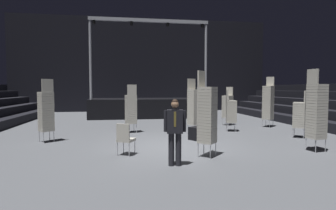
{
  "coord_description": "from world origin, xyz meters",
  "views": [
    {
      "loc": [
        -1.59,
        -9.15,
        1.97
      ],
      "look_at": [
        -0.14,
        0.17,
        1.4
      ],
      "focal_mm": 29.5,
      "sensor_mm": 36.0,
      "label": 1
    }
  ],
  "objects_px": {
    "man_with_tie": "(175,128)",
    "chair_stack_mid_right": "(228,106)",
    "chair_stack_mid_left": "(46,111)",
    "chair_stack_front_left": "(207,114)",
    "equipment_road_case": "(202,133)",
    "chair_stack_front_right": "(231,111)",
    "chair_stack_rear_left": "(316,111)",
    "loose_chair_near_man": "(125,137)",
    "chair_stack_mid_centre": "(131,109)",
    "chair_stack_aisle_left": "(268,102)",
    "chair_stack_rear_centre": "(300,114)",
    "stage_riser": "(149,107)",
    "chair_stack_rear_right": "(194,106)"
  },
  "relations": [
    {
      "from": "chair_stack_front_left",
      "to": "chair_stack_rear_centre",
      "type": "height_order",
      "value": "chair_stack_front_left"
    },
    {
      "from": "chair_stack_mid_left",
      "to": "chair_stack_rear_centre",
      "type": "relative_size",
      "value": 1.23
    },
    {
      "from": "chair_stack_front_left",
      "to": "chair_stack_mid_centre",
      "type": "bearing_deg",
      "value": -114.71
    },
    {
      "from": "chair_stack_mid_right",
      "to": "loose_chair_near_man",
      "type": "height_order",
      "value": "chair_stack_mid_right"
    },
    {
      "from": "chair_stack_front_left",
      "to": "chair_stack_aisle_left",
      "type": "distance_m",
      "value": 7.3
    },
    {
      "from": "chair_stack_rear_right",
      "to": "equipment_road_case",
      "type": "distance_m",
      "value": 1.6
    },
    {
      "from": "equipment_road_case",
      "to": "stage_riser",
      "type": "bearing_deg",
      "value": 98.53
    },
    {
      "from": "chair_stack_rear_left",
      "to": "equipment_road_case",
      "type": "height_order",
      "value": "chair_stack_rear_left"
    },
    {
      "from": "chair_stack_mid_left",
      "to": "chair_stack_aisle_left",
      "type": "distance_m",
      "value": 10.35
    },
    {
      "from": "chair_stack_mid_right",
      "to": "chair_stack_aisle_left",
      "type": "height_order",
      "value": "chair_stack_aisle_left"
    },
    {
      "from": "chair_stack_mid_right",
      "to": "chair_stack_rear_left",
      "type": "height_order",
      "value": "chair_stack_rear_left"
    },
    {
      "from": "chair_stack_rear_right",
      "to": "loose_chair_near_man",
      "type": "xyz_separation_m",
      "value": [
        -2.95,
        -3.4,
        -0.66
      ]
    },
    {
      "from": "chair_stack_mid_left",
      "to": "chair_stack_rear_centre",
      "type": "height_order",
      "value": "chair_stack_mid_left"
    },
    {
      "from": "chair_stack_mid_centre",
      "to": "chair_stack_mid_right",
      "type": "bearing_deg",
      "value": 3.7
    },
    {
      "from": "chair_stack_front_right",
      "to": "chair_stack_mid_right",
      "type": "height_order",
      "value": "chair_stack_mid_right"
    },
    {
      "from": "man_with_tie",
      "to": "chair_stack_mid_right",
      "type": "xyz_separation_m",
      "value": [
        4.18,
        7.23,
        0.07
      ]
    },
    {
      "from": "stage_riser",
      "to": "chair_stack_front_left",
      "type": "height_order",
      "value": "stage_riser"
    },
    {
      "from": "chair_stack_rear_left",
      "to": "chair_stack_aisle_left",
      "type": "distance_m",
      "value": 5.48
    },
    {
      "from": "man_with_tie",
      "to": "equipment_road_case",
      "type": "bearing_deg",
      "value": -106.82
    },
    {
      "from": "man_with_tie",
      "to": "chair_stack_aisle_left",
      "type": "xyz_separation_m",
      "value": [
        5.96,
        6.24,
        0.32
      ]
    },
    {
      "from": "chair_stack_mid_left",
      "to": "chair_stack_rear_left",
      "type": "xyz_separation_m",
      "value": [
        8.75,
        -2.88,
        0.13
      ]
    },
    {
      "from": "chair_stack_rear_left",
      "to": "chair_stack_front_left",
      "type": "bearing_deg",
      "value": -97.16
    },
    {
      "from": "chair_stack_front_right",
      "to": "loose_chair_near_man",
      "type": "height_order",
      "value": "chair_stack_front_right"
    },
    {
      "from": "chair_stack_front_right",
      "to": "equipment_road_case",
      "type": "height_order",
      "value": "chair_stack_front_right"
    },
    {
      "from": "chair_stack_mid_left",
      "to": "chair_stack_mid_right",
      "type": "bearing_deg",
      "value": -14.57
    },
    {
      "from": "man_with_tie",
      "to": "chair_stack_front_right",
      "type": "relative_size",
      "value": 0.9
    },
    {
      "from": "chair_stack_mid_centre",
      "to": "chair_stack_rear_left",
      "type": "distance_m",
      "value": 7.28
    },
    {
      "from": "stage_riser",
      "to": "chair_stack_front_left",
      "type": "relative_size",
      "value": 3.19
    },
    {
      "from": "stage_riser",
      "to": "man_with_tie",
      "type": "height_order",
      "value": "stage_riser"
    },
    {
      "from": "chair_stack_mid_right",
      "to": "chair_stack_front_left",
      "type": "bearing_deg",
      "value": 118.13
    },
    {
      "from": "chair_stack_rear_left",
      "to": "loose_chair_near_man",
      "type": "relative_size",
      "value": 2.71
    },
    {
      "from": "chair_stack_mid_left",
      "to": "chair_stack_mid_right",
      "type": "distance_m",
      "value": 8.96
    },
    {
      "from": "chair_stack_rear_right",
      "to": "chair_stack_front_right",
      "type": "bearing_deg",
      "value": 168.16
    },
    {
      "from": "man_with_tie",
      "to": "chair_stack_rear_right",
      "type": "height_order",
      "value": "chair_stack_rear_right"
    },
    {
      "from": "chair_stack_mid_right",
      "to": "chair_stack_rear_right",
      "type": "height_order",
      "value": "chair_stack_rear_right"
    },
    {
      "from": "chair_stack_rear_right",
      "to": "chair_stack_aisle_left",
      "type": "distance_m",
      "value": 4.52
    },
    {
      "from": "chair_stack_front_left",
      "to": "chair_stack_mid_centre",
      "type": "xyz_separation_m",
      "value": [
        -2.07,
        4.73,
        -0.17
      ]
    },
    {
      "from": "chair_stack_mid_left",
      "to": "chair_stack_mid_right",
      "type": "relative_size",
      "value": 1.12
    },
    {
      "from": "chair_stack_mid_left",
      "to": "man_with_tie",
      "type": "bearing_deg",
      "value": -79.88
    },
    {
      "from": "chair_stack_mid_left",
      "to": "chair_stack_rear_left",
      "type": "distance_m",
      "value": 9.21
    },
    {
      "from": "man_with_tie",
      "to": "chair_stack_rear_left",
      "type": "height_order",
      "value": "chair_stack_rear_left"
    },
    {
      "from": "chair_stack_front_left",
      "to": "equipment_road_case",
      "type": "height_order",
      "value": "chair_stack_front_left"
    },
    {
      "from": "chair_stack_mid_left",
      "to": "equipment_road_case",
      "type": "xyz_separation_m",
      "value": [
        5.77,
        -0.38,
        -0.91
      ]
    },
    {
      "from": "stage_riser",
      "to": "chair_stack_rear_centre",
      "type": "xyz_separation_m",
      "value": [
        5.27,
        -8.99,
        0.22
      ]
    },
    {
      "from": "chair_stack_mid_centre",
      "to": "loose_chair_near_man",
      "type": "bearing_deg",
      "value": -108.13
    },
    {
      "from": "chair_stack_mid_centre",
      "to": "chair_stack_rear_centre",
      "type": "height_order",
      "value": "chair_stack_mid_centre"
    },
    {
      "from": "equipment_road_case",
      "to": "chair_stack_aisle_left",
      "type": "bearing_deg",
      "value": 33.27
    },
    {
      "from": "chair_stack_mid_centre",
      "to": "chair_stack_rear_centre",
      "type": "xyz_separation_m",
      "value": [
        6.61,
        -2.34,
        -0.13
      ]
    },
    {
      "from": "chair_stack_mid_right",
      "to": "chair_stack_front_right",
      "type": "bearing_deg",
      "value": 127.07
    },
    {
      "from": "man_with_tie",
      "to": "chair_stack_aisle_left",
      "type": "bearing_deg",
      "value": -124.5
    }
  ]
}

